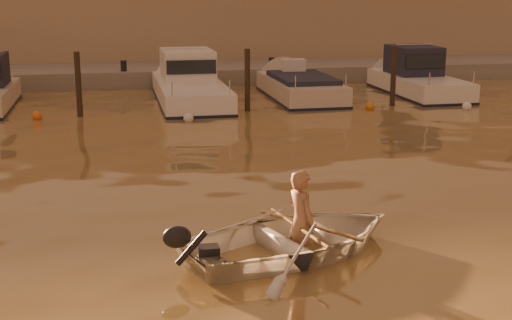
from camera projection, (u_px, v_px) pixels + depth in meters
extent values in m
plane|color=brown|center=(444.00, 275.00, 10.10)|extent=(160.00, 160.00, 0.00)
imported|color=silver|center=(295.00, 238.00, 10.84)|extent=(4.20, 3.57, 0.74)
imported|color=#9D6F4E|center=(301.00, 221.00, 10.83)|extent=(0.55, 0.68, 1.60)
cylinder|color=brown|center=(309.00, 225.00, 10.92)|extent=(1.14, 1.83, 0.13)
cylinder|color=brown|center=(298.00, 227.00, 10.82)|extent=(0.39, 2.08, 0.13)
cylinder|color=#2D2319|center=(79.00, 88.00, 21.95)|extent=(0.18, 0.18, 2.20)
cylinder|color=#2D2319|center=(247.00, 83.00, 22.97)|extent=(0.18, 0.18, 2.20)
cylinder|color=#2D2319|center=(393.00, 79.00, 23.94)|extent=(0.18, 0.18, 2.20)
sphere|color=orange|center=(37.00, 116.00, 21.68)|extent=(0.30, 0.30, 0.30)
sphere|color=silver|center=(188.00, 118.00, 21.38)|extent=(0.30, 0.30, 0.30)
sphere|color=#C46F17|center=(370.00, 107.00, 23.33)|extent=(0.30, 0.30, 0.30)
sphere|color=white|center=(467.00, 106.00, 23.40)|extent=(0.30, 0.30, 0.30)
cube|color=gray|center=(218.00, 77.00, 30.51)|extent=(52.00, 4.00, 1.00)
cube|color=#9E8466|center=(201.00, 17.00, 35.20)|extent=(46.00, 7.00, 4.80)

